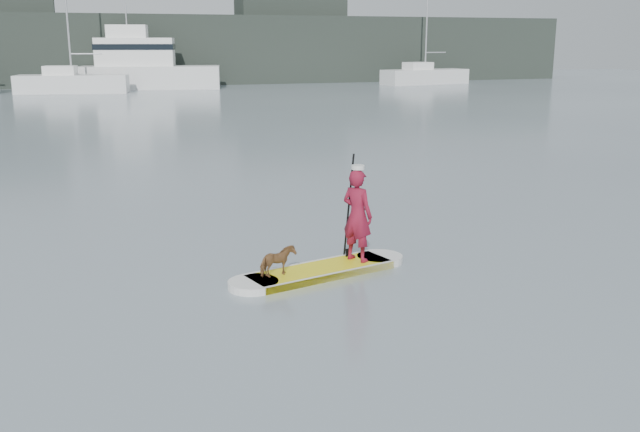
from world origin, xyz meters
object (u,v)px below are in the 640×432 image
object	(u,v)px
motor_yacht_a	(144,65)
paddleboard	(320,271)
dog	(278,261)
sailboat_d	(71,82)
sailboat_f	(424,75)
paddler	(357,215)

from	to	relation	value
motor_yacht_a	paddleboard	bearing A→B (deg)	-80.37
dog	sailboat_d	xyz separation A→B (m)	(-2.97, 46.35, 0.48)
dog	sailboat_d	bearing A→B (deg)	-14.07
dog	sailboat_f	bearing A→B (deg)	-47.10
sailboat_f	sailboat_d	bearing A→B (deg)	173.57
sailboat_f	motor_yacht_a	distance (m)	24.49
paddleboard	sailboat_d	xyz separation A→B (m)	(-3.75, 46.16, 0.78)
paddleboard	sailboat_f	world-z (taller)	sailboat_f
sailboat_d	motor_yacht_a	distance (m)	6.68
paddleboard	dog	world-z (taller)	dog
dog	sailboat_d	distance (m)	46.45
paddler	sailboat_d	distance (m)	46.19
paddler	sailboat_d	size ratio (longest dim) A/B	0.13
paddler	motor_yacht_a	size ratio (longest dim) A/B	0.14
paddleboard	sailboat_f	xyz separation A→B (m)	(26.30, 47.93, 0.76)
dog	sailboat_f	world-z (taller)	sailboat_f
sailboat_d	dog	bearing A→B (deg)	-75.91
sailboat_d	motor_yacht_a	size ratio (longest dim) A/B	1.02
dog	paddleboard	bearing A→B (deg)	-93.54
paddleboard	dog	xyz separation A→B (m)	(-0.78, -0.20, 0.30)
paddleboard	sailboat_d	world-z (taller)	sailboat_d
paddler	motor_yacht_a	xyz separation A→B (m)	(1.17, 49.39, 0.96)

